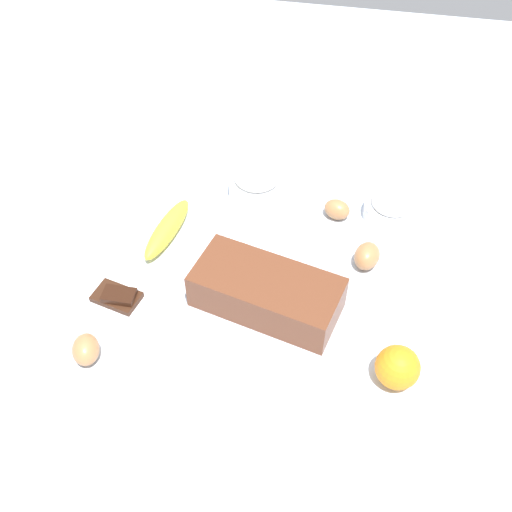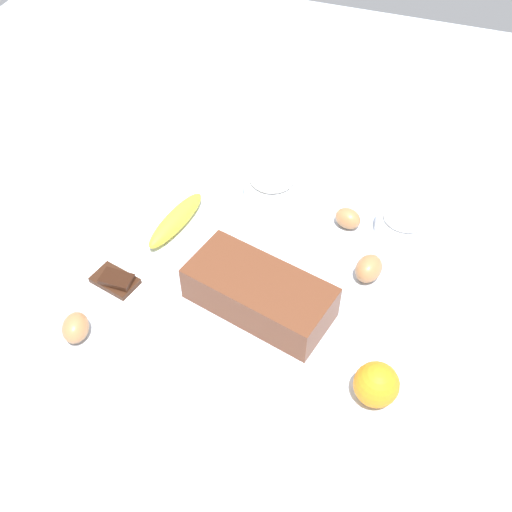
{
  "view_description": "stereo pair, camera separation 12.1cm",
  "coord_description": "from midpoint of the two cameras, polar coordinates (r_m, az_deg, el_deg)",
  "views": [
    {
      "loc": [
        0.15,
        -0.8,
        0.94
      ],
      "look_at": [
        0.0,
        0.0,
        0.04
      ],
      "focal_mm": 42.25,
      "sensor_mm": 36.0,
      "label": 1
    },
    {
      "loc": [
        0.27,
        -0.76,
        0.94
      ],
      "look_at": [
        0.0,
        0.0,
        0.04
      ],
      "focal_mm": 42.25,
      "sensor_mm": 36.0,
      "label": 2
    }
  ],
  "objects": [
    {
      "name": "egg_loose",
      "position": [
        1.15,
        -18.78,
        -8.56
      ],
      "size": [
        0.07,
        0.08,
        0.05
      ],
      "primitive_type": "ellipsoid",
      "rotation": [
        0.0,
        1.57,
        5.04
      ],
      "color": "#AF7647",
      "rests_on": "ground_plane"
    },
    {
      "name": "butter_block",
      "position": [
        1.47,
        -8.43,
        9.3
      ],
      "size": [
        0.1,
        0.07,
        0.06
      ],
      "primitive_type": "cube",
      "rotation": [
        0.0,
        0.0,
        -0.1
      ],
      "color": "#F4EDB2",
      "rests_on": "ground_plane"
    },
    {
      "name": "flour_bowl",
      "position": [
        1.38,
        -2.44,
        6.8
      ],
      "size": [
        0.13,
        0.13,
        0.07
      ],
      "color": "white",
      "rests_on": "ground_plane"
    },
    {
      "name": "banana",
      "position": [
        1.31,
        -11.04,
        2.39
      ],
      "size": [
        0.08,
        0.19,
        0.04
      ],
      "primitive_type": "ellipsoid",
      "rotation": [
        0.0,
        0.0,
        4.53
      ],
      "color": "yellow",
      "rests_on": "ground_plane"
    },
    {
      "name": "sugar_bowl",
      "position": [
        1.35,
        10.24,
        4.42
      ],
      "size": [
        0.12,
        0.12,
        0.06
      ],
      "color": "white",
      "rests_on": "ground_plane"
    },
    {
      "name": "egg_beside_bowl",
      "position": [
        1.24,
        7.74,
        -0.14
      ],
      "size": [
        0.07,
        0.08,
        0.05
      ],
      "primitive_type": "ellipsoid",
      "rotation": [
        0.0,
        1.57,
        4.47
      ],
      "color": "#AC7446",
      "rests_on": "ground_plane"
    },
    {
      "name": "chocolate_plate",
      "position": [
        1.22,
        -15.77,
        -4.11
      ],
      "size": [
        0.13,
        0.13,
        0.03
      ],
      "color": "white",
      "rests_on": "ground_plane"
    },
    {
      "name": "egg_near_butter",
      "position": [
        1.33,
        5.13,
        4.29
      ],
      "size": [
        0.07,
        0.06,
        0.04
      ],
      "primitive_type": "ellipsoid",
      "rotation": [
        0.0,
        1.57,
        2.85
      ],
      "color": "#B07748",
      "rests_on": "ground_plane"
    },
    {
      "name": "orange_fruit",
      "position": [
        1.07,
        10.09,
        -10.54
      ],
      "size": [
        0.08,
        0.08,
        0.08
      ],
      "primitive_type": "sphere",
      "color": "orange",
      "rests_on": "ground_plane"
    },
    {
      "name": "loaf_pan",
      "position": [
        1.15,
        -2.0,
        -3.57
      ],
      "size": [
        0.3,
        0.19,
        0.08
      ],
      "rotation": [
        0.0,
        0.0,
        -0.24
      ],
      "color": "brown",
      "rests_on": "ground_plane"
    },
    {
      "name": "ground_plane",
      "position": [
        1.25,
        -2.77,
        -1.69
      ],
      "size": [
        2.4,
        2.4,
        0.02
      ],
      "primitive_type": "cube",
      "color": "silver"
    }
  ]
}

